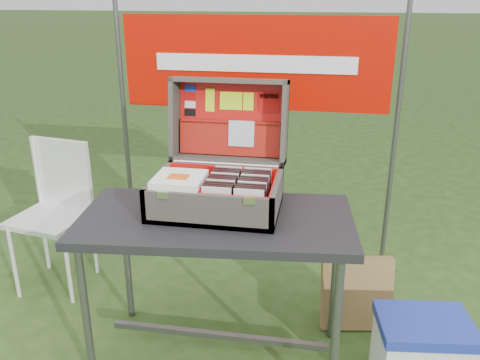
% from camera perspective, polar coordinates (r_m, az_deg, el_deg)
% --- Properties ---
extents(table, '(1.27, 0.72, 0.76)m').
position_cam_1_polar(table, '(2.46, -2.57, -12.21)').
color(table, black).
rests_on(table, ground).
extents(table_top, '(1.27, 0.72, 0.04)m').
position_cam_1_polar(table_top, '(2.28, -2.71, -4.57)').
color(table_top, black).
rests_on(table_top, ground).
extents(table_leg_fl, '(0.04, 0.04, 0.72)m').
position_cam_1_polar(table_leg_fl, '(2.44, -16.96, -13.98)').
color(table_leg_fl, '#59595B').
rests_on(table_leg_fl, ground).
extents(table_leg_fr, '(0.04, 0.04, 0.72)m').
position_cam_1_polar(table_leg_fr, '(2.23, 10.62, -17.16)').
color(table_leg_fr, '#59595B').
rests_on(table_leg_fr, ground).
extents(table_leg_bl, '(0.04, 0.04, 0.72)m').
position_cam_1_polar(table_leg_bl, '(2.82, -12.59, -8.56)').
color(table_leg_bl, '#59595B').
rests_on(table_leg_bl, ground).
extents(table_leg_br, '(0.04, 0.04, 0.72)m').
position_cam_1_polar(table_leg_br, '(2.63, 10.61, -10.65)').
color(table_leg_br, '#59595B').
rests_on(table_leg_br, ground).
extents(table_brace, '(1.07, 0.03, 0.03)m').
position_cam_1_polar(table_brace, '(2.61, -2.47, -17.04)').
color(table_brace, '#59595B').
rests_on(table_brace, ground).
extents(suitcase, '(0.57, 0.57, 0.55)m').
position_cam_1_polar(suitcase, '(2.30, -2.43, 3.50)').
color(suitcase, '#655F52').
rests_on(suitcase, table).
extents(suitcase_base_bottom, '(0.57, 0.41, 0.02)m').
position_cam_1_polar(suitcase_base_bottom, '(2.33, -2.65, -3.10)').
color(suitcase_base_bottom, '#655F52').
rests_on(suitcase_base_bottom, table_top).
extents(suitcase_base_wall_front, '(0.57, 0.02, 0.15)m').
position_cam_1_polar(suitcase_base_wall_front, '(2.14, -3.79, -3.55)').
color(suitcase_base_wall_front, '#655F52').
rests_on(suitcase_base_wall_front, table_top).
extents(suitcase_base_wall_back, '(0.57, 0.02, 0.15)m').
position_cam_1_polar(suitcase_base_wall_back, '(2.48, -1.72, 0.05)').
color(suitcase_base_wall_back, '#655F52').
rests_on(suitcase_base_wall_back, table_top).
extents(suitcase_base_wall_left, '(0.02, 0.41, 0.15)m').
position_cam_1_polar(suitcase_base_wall_left, '(2.38, -9.16, -1.16)').
color(suitcase_base_wall_left, '#655F52').
rests_on(suitcase_base_wall_left, table_top).
extents(suitcase_base_wall_right, '(0.02, 0.41, 0.15)m').
position_cam_1_polar(suitcase_base_wall_right, '(2.27, 4.13, -2.06)').
color(suitcase_base_wall_right, '#655F52').
rests_on(suitcase_base_wall_right, table_top).
extents(suitcase_liner_floor, '(0.53, 0.36, 0.01)m').
position_cam_1_polar(suitcase_liner_floor, '(2.33, -2.65, -2.78)').
color(suitcase_liner_floor, red).
rests_on(suitcase_liner_floor, suitcase_base_bottom).
extents(suitcase_latch_left, '(0.05, 0.01, 0.03)m').
position_cam_1_polar(suitcase_latch_left, '(2.15, -8.68, -1.67)').
color(suitcase_latch_left, silver).
rests_on(suitcase_latch_left, suitcase_base_wall_front).
extents(suitcase_latch_right, '(0.05, 0.01, 0.03)m').
position_cam_1_polar(suitcase_latch_right, '(2.07, 1.07, -2.36)').
color(suitcase_latch_right, silver).
rests_on(suitcase_latch_right, suitcase_base_wall_front).
extents(suitcase_hinge, '(0.52, 0.02, 0.02)m').
position_cam_1_polar(suitcase_hinge, '(2.47, -1.68, 1.81)').
color(suitcase_hinge, silver).
rests_on(suitcase_hinge, suitcase_base_wall_back).
extents(suitcase_lid_back, '(0.57, 0.08, 0.41)m').
position_cam_1_polar(suitcase_lid_back, '(2.58, -0.97, 6.86)').
color(suitcase_lid_back, '#655F52').
rests_on(suitcase_lid_back, suitcase_base_wall_back).
extents(suitcase_lid_rim_far, '(0.57, 0.16, 0.04)m').
position_cam_1_polar(suitcase_lid_rim_far, '(2.50, -1.16, 11.12)').
color(suitcase_lid_rim_far, '#655F52').
rests_on(suitcase_lid_rim_far, suitcase_lid_back).
extents(suitcase_lid_rim_near, '(0.57, 0.16, 0.04)m').
position_cam_1_polar(suitcase_lid_rim_near, '(2.54, -1.34, 2.37)').
color(suitcase_lid_rim_near, '#655F52').
rests_on(suitcase_lid_rim_near, suitcase_lid_back).
extents(suitcase_lid_rim_left, '(0.02, 0.21, 0.43)m').
position_cam_1_polar(suitcase_lid_rim_left, '(2.58, -7.30, 6.92)').
color(suitcase_lid_rim_left, '#655F52').
rests_on(suitcase_lid_rim_left, suitcase_lid_back).
extents(suitcase_lid_rim_right, '(0.02, 0.21, 0.43)m').
position_cam_1_polar(suitcase_lid_rim_right, '(2.48, 5.05, 6.43)').
color(suitcase_lid_rim_right, '#655F52').
rests_on(suitcase_lid_rim_right, suitcase_lid_back).
extents(suitcase_lid_liner, '(0.52, 0.06, 0.36)m').
position_cam_1_polar(suitcase_lid_liner, '(2.56, -1.03, 6.83)').
color(suitcase_lid_liner, red).
rests_on(suitcase_lid_liner, suitcase_lid_back).
extents(suitcase_liner_wall_front, '(0.53, 0.01, 0.13)m').
position_cam_1_polar(suitcase_liner_wall_front, '(2.14, -3.71, -3.12)').
color(suitcase_liner_wall_front, red).
rests_on(suitcase_liner_wall_front, suitcase_base_bottom).
extents(suitcase_liner_wall_back, '(0.53, 0.01, 0.13)m').
position_cam_1_polar(suitcase_liner_wall_back, '(2.47, -1.79, 0.18)').
color(suitcase_liner_wall_back, red).
rests_on(suitcase_liner_wall_back, suitcase_base_bottom).
extents(suitcase_liner_wall_left, '(0.01, 0.36, 0.13)m').
position_cam_1_polar(suitcase_liner_wall_left, '(2.37, -8.85, -0.93)').
color(suitcase_liner_wall_left, red).
rests_on(suitcase_liner_wall_left, suitcase_base_bottom).
extents(suitcase_liner_wall_right, '(0.01, 0.36, 0.13)m').
position_cam_1_polar(suitcase_liner_wall_right, '(2.27, 3.78, -1.78)').
color(suitcase_liner_wall_right, red).
rests_on(suitcase_liner_wall_right, suitcase_base_bottom).
extents(suitcase_lid_pocket, '(0.51, 0.05, 0.17)m').
position_cam_1_polar(suitcase_lid_pocket, '(2.56, -1.15, 4.66)').
color(suitcase_lid_pocket, '#9D1911').
rests_on(suitcase_lid_pocket, suitcase_lid_liner).
extents(suitcase_pocket_edge, '(0.50, 0.02, 0.02)m').
position_cam_1_polar(suitcase_pocket_edge, '(2.54, -1.14, 6.47)').
color(suitcase_pocket_edge, '#9D1911').
rests_on(suitcase_pocket_edge, suitcase_lid_pocket).
extents(suitcase_pocket_cd, '(0.13, 0.03, 0.13)m').
position_cam_1_polar(suitcase_pocket_cd, '(2.52, 0.16, 5.23)').
color(suitcase_pocket_cd, silver).
rests_on(suitcase_pocket_cd, suitcase_lid_pocket).
extents(lid_sticker_cc_a, '(0.06, 0.01, 0.03)m').
position_cam_1_polar(lid_sticker_cc_a, '(2.59, -5.62, 10.21)').
color(lid_sticker_cc_a, '#1933B2').
rests_on(lid_sticker_cc_a, suitcase_lid_liner).
extents(lid_sticker_cc_b, '(0.06, 0.01, 0.03)m').
position_cam_1_polar(lid_sticker_cc_b, '(2.60, -5.62, 9.33)').
color(lid_sticker_cc_b, '#BF0E0A').
rests_on(lid_sticker_cc_b, suitcase_lid_liner).
extents(lid_sticker_cc_c, '(0.06, 0.01, 0.03)m').
position_cam_1_polar(lid_sticker_cc_c, '(2.60, -5.62, 8.44)').
color(lid_sticker_cc_c, white).
rests_on(lid_sticker_cc_c, suitcase_lid_liner).
extents(lid_sticker_cc_d, '(0.06, 0.01, 0.03)m').
position_cam_1_polar(lid_sticker_cc_d, '(2.60, -5.62, 7.57)').
color(lid_sticker_cc_d, black).
rests_on(lid_sticker_cc_d, suitcase_lid_liner).
extents(lid_card_neon_tall, '(0.05, 0.02, 0.11)m').
position_cam_1_polar(lid_card_neon_tall, '(2.57, -3.39, 8.94)').
color(lid_card_neon_tall, '#D0FC18').
rests_on(lid_card_neon_tall, suitcase_lid_liner).
extents(lid_card_neon_main, '(0.11, 0.02, 0.09)m').
position_cam_1_polar(lid_card_neon_main, '(2.55, -1.01, 8.87)').
color(lid_card_neon_main, '#D0FC18').
rests_on(lid_card_neon_main, suitcase_lid_liner).
extents(lid_card_neon_small, '(0.05, 0.02, 0.09)m').
position_cam_1_polar(lid_card_neon_small, '(2.54, 0.94, 8.80)').
color(lid_card_neon_small, '#D0FC18').
rests_on(lid_card_neon_small, suitcase_lid_liner).
extents(lid_sticker_band, '(0.10, 0.02, 0.10)m').
position_cam_1_polar(lid_sticker_band, '(2.52, 3.26, 8.71)').
color(lid_sticker_band, '#BF0E0A').
rests_on(lid_sticker_band, suitcase_lid_liner).
extents(lid_sticker_band_bar, '(0.09, 0.01, 0.02)m').
position_cam_1_polar(lid_sticker_band_bar, '(2.52, 3.29, 9.39)').
color(lid_sticker_band_bar, black).
rests_on(lid_sticker_band_bar, suitcase_lid_liner).
extents(cd_left_0, '(0.13, 0.01, 0.15)m').
position_cam_1_polar(cd_left_0, '(2.15, -2.65, -2.64)').
color(cd_left_0, silver).
rests_on(cd_left_0, suitcase_liner_floor).
extents(cd_left_1, '(0.13, 0.01, 0.15)m').
position_cam_1_polar(cd_left_1, '(2.17, -2.52, -2.41)').
color(cd_left_1, black).
rests_on(cd_left_1, suitcase_liner_floor).
extents(cd_left_2, '(0.13, 0.01, 0.15)m').
position_cam_1_polar(cd_left_2, '(2.19, -2.40, -2.18)').
color(cd_left_2, black).
rests_on(cd_left_2, suitcase_liner_floor).
extents(cd_left_3, '(0.13, 0.01, 0.15)m').
position_cam_1_polar(cd_left_3, '(2.21, -2.28, -1.96)').
color(cd_left_3, black).
rests_on(cd_left_3, suitcase_liner_floor).
extents(cd_left_4, '(0.13, 0.01, 0.15)m').
position_cam_1_polar(cd_left_4, '(2.23, -2.16, -1.74)').
color(cd_left_4, silver).
rests_on(cd_left_4, suitcase_liner_floor).
extents(cd_left_5, '(0.13, 0.01, 0.15)m').
position_cam_1_polar(cd_left_5, '(2.25, -2.04, -1.52)').
color(cd_left_5, black).
rests_on(cd_left_5, suitcase_liner_floor).
extents(cd_left_6, '(0.13, 0.01, 0.15)m').
position_cam_1_polar(cd_left_6, '(2.27, -1.92, -1.31)').
color(cd_left_6, black).
rests_on(cd_left_6, suitcase_liner_floor).
extents(cd_left_7, '(0.13, 0.01, 0.15)m').
position_cam_1_polar(cd_left_7, '(2.29, -1.81, -1.10)').
color(cd_left_7, black).
rests_on(cd_left_7, suitcase_liner_floor).
extents(cd_left_8, '(0.13, 0.01, 0.15)m').
position_cam_1_polar(cd_left_8, '(2.31, -1.70, -0.90)').
color(cd_left_8, silver).
rests_on(cd_left_8, suitcase_liner_floor).
extents(cd_left_9, '(0.13, 0.01, 0.15)m').
position_cam_1_polar(cd_left_9, '(2.33, -1.59, -0.70)').
color(cd_left_9, black).
rests_on(cd_left_9, suitcase_liner_floor).
extents(cd_left_10, '(0.13, 0.01, 0.15)m').
position_cam_1_polar(cd_left_10, '(2.35, -1.48, -0.50)').
color(cd_left_10, black).
rests_on(cd_left_10, suitcase_liner_floor).
extents(cd_left_11, '(0.13, 0.01, 0.15)m').
position_cam_1_polar(cd_left_11, '(2.38, -1.37, -0.31)').
color(cd_left_11, black).
rests_on(cd_left_11, suitcase_liner_floor).
extents(cd_left_12, '(0.13, 0.01, 0.15)m').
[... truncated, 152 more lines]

